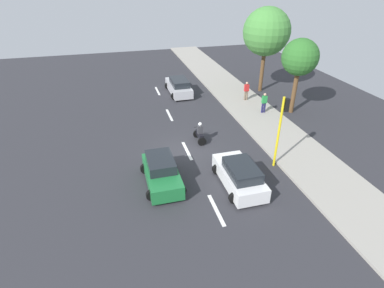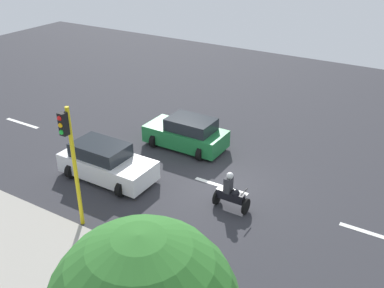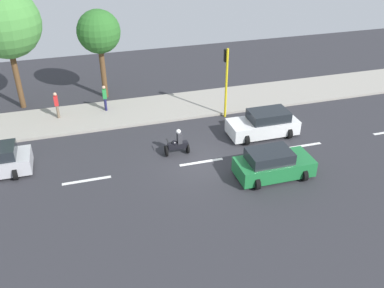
% 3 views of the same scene
% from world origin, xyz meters
% --- Properties ---
extents(ground_plane, '(40.00, 60.00, 0.10)m').
position_xyz_m(ground_plane, '(0.00, 0.00, -0.05)').
color(ground_plane, '#2D2D33').
extents(sidewalk, '(4.00, 60.00, 0.15)m').
position_xyz_m(sidewalk, '(7.00, 0.00, 0.07)').
color(sidewalk, '#9E998E').
rests_on(sidewalk, ground).
extents(lane_stripe_north, '(0.20, 2.40, 0.01)m').
position_xyz_m(lane_stripe_north, '(0.00, -6.00, 0.01)').
color(lane_stripe_north, white).
rests_on(lane_stripe_north, ground).
extents(lane_stripe_mid, '(0.20, 2.40, 0.01)m').
position_xyz_m(lane_stripe_mid, '(0.00, 0.00, 0.01)').
color(lane_stripe_mid, white).
rests_on(lane_stripe_mid, ground).
extents(lane_stripe_south, '(0.20, 2.40, 0.01)m').
position_xyz_m(lane_stripe_south, '(0.00, 6.00, 0.01)').
color(lane_stripe_south, white).
rests_on(lane_stripe_south, ground).
extents(lane_stripe_far_south, '(0.20, 2.40, 0.01)m').
position_xyz_m(lane_stripe_far_south, '(0.00, 12.00, 0.01)').
color(lane_stripe_far_south, white).
rests_on(lane_stripe_far_south, ground).
extents(car_silver, '(2.18, 4.58, 1.52)m').
position_xyz_m(car_silver, '(1.92, 10.78, 0.71)').
color(car_silver, '#B7B7BC').
rests_on(car_silver, ground).
extents(car_green, '(2.16, 3.85, 1.52)m').
position_xyz_m(car_green, '(-2.24, -3.03, 0.71)').
color(car_green, '#1E7238').
rests_on(car_green, ground).
extents(car_white, '(2.18, 4.08, 1.52)m').
position_xyz_m(car_white, '(1.86, -4.44, 0.71)').
color(car_white, white).
rests_on(car_white, ground).
extents(motorcycle, '(0.60, 1.30, 1.53)m').
position_xyz_m(motorcycle, '(1.17, 1.00, 0.64)').
color(motorcycle, black).
rests_on(motorcycle, ground).
extents(pedestrian_near_signal, '(0.40, 0.24, 1.69)m').
position_xyz_m(pedestrian_near_signal, '(7.63, 4.18, 1.06)').
color(pedestrian_near_signal, '#1E1E4C').
rests_on(pedestrian_near_signal, sidewalk).
extents(pedestrian_by_tree, '(0.40, 0.24, 1.69)m').
position_xyz_m(pedestrian_by_tree, '(7.38, 7.19, 1.06)').
color(pedestrian_by_tree, '#72604C').
rests_on(pedestrian_by_tree, sidewalk).
extents(traffic_light_corner, '(0.49, 0.24, 4.50)m').
position_xyz_m(traffic_light_corner, '(4.85, -3.09, 2.93)').
color(traffic_light_corner, yellow).
rests_on(traffic_light_corner, ground).
extents(street_tree_center, '(4.33, 4.33, 7.80)m').
position_xyz_m(street_tree_center, '(9.94, 9.47, 5.61)').
color(street_tree_center, brown).
rests_on(street_tree_center, ground).
extents(street_tree_north, '(2.86, 2.86, 6.07)m').
position_xyz_m(street_tree_north, '(10.11, 3.93, 4.59)').
color(street_tree_north, brown).
rests_on(street_tree_north, ground).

